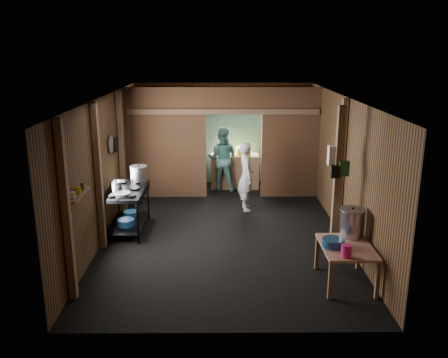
{
  "coord_description": "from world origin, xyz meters",
  "views": [
    {
      "loc": [
        -0.07,
        -8.78,
        3.5
      ],
      "look_at": [
        0.0,
        -0.2,
        1.1
      ],
      "focal_mm": 38.26,
      "sensor_mm": 36.0,
      "label": 1
    }
  ],
  "objects_px": {
    "yellow_tub": "(243,151)",
    "pink_bucket": "(346,251)",
    "stock_pot": "(352,223)",
    "stove_pot_large": "(139,174)",
    "gas_range": "(127,210)",
    "cook": "(246,176)",
    "prep_table": "(346,264)"
  },
  "relations": [
    {
      "from": "stove_pot_large",
      "to": "cook",
      "type": "xyz_separation_m",
      "value": [
        2.21,
        0.73,
        -0.24
      ]
    },
    {
      "from": "gas_range",
      "to": "prep_table",
      "type": "bearing_deg",
      "value": -30.32
    },
    {
      "from": "stock_pot",
      "to": "pink_bucket",
      "type": "height_order",
      "value": "stock_pot"
    },
    {
      "from": "stove_pot_large",
      "to": "cook",
      "type": "distance_m",
      "value": 2.34
    },
    {
      "from": "stock_pot",
      "to": "gas_range",
      "type": "bearing_deg",
      "value": 155.36
    },
    {
      "from": "prep_table",
      "to": "yellow_tub",
      "type": "relative_size",
      "value": 2.82
    },
    {
      "from": "gas_range",
      "to": "pink_bucket",
      "type": "bearing_deg",
      "value": -35.34
    },
    {
      "from": "prep_table",
      "to": "pink_bucket",
      "type": "xyz_separation_m",
      "value": [
        -0.11,
        -0.38,
        0.39
      ]
    },
    {
      "from": "stove_pot_large",
      "to": "gas_range",
      "type": "bearing_deg",
      "value": -108.07
    },
    {
      "from": "stove_pot_large",
      "to": "prep_table",
      "type": "bearing_deg",
      "value": -37.24
    },
    {
      "from": "stove_pot_large",
      "to": "pink_bucket",
      "type": "bearing_deg",
      "value": -41.86
    },
    {
      "from": "yellow_tub",
      "to": "cook",
      "type": "height_order",
      "value": "cook"
    },
    {
      "from": "stove_pot_large",
      "to": "cook",
      "type": "relative_size",
      "value": 0.23
    },
    {
      "from": "prep_table",
      "to": "cook",
      "type": "height_order",
      "value": "cook"
    },
    {
      "from": "prep_table",
      "to": "stock_pot",
      "type": "xyz_separation_m",
      "value": [
        0.17,
        0.39,
        0.52
      ]
    },
    {
      "from": "gas_range",
      "to": "stove_pot_large",
      "type": "bearing_deg",
      "value": 71.93
    },
    {
      "from": "yellow_tub",
      "to": "pink_bucket",
      "type": "bearing_deg",
      "value": -77.7
    },
    {
      "from": "gas_range",
      "to": "yellow_tub",
      "type": "relative_size",
      "value": 3.93
    },
    {
      "from": "stock_pot",
      "to": "yellow_tub",
      "type": "xyz_separation_m",
      "value": [
        -1.48,
        4.74,
        0.13
      ]
    },
    {
      "from": "pink_bucket",
      "to": "yellow_tub",
      "type": "relative_size",
      "value": 0.49
    },
    {
      "from": "gas_range",
      "to": "stove_pot_large",
      "type": "distance_m",
      "value": 0.8
    },
    {
      "from": "stove_pot_large",
      "to": "yellow_tub",
      "type": "xyz_separation_m",
      "value": [
        2.22,
        2.45,
        -0.05
      ]
    },
    {
      "from": "gas_range",
      "to": "prep_table",
      "type": "distance_m",
      "value": 4.3
    },
    {
      "from": "gas_range",
      "to": "stove_pot_large",
      "type": "relative_size",
      "value": 4.11
    },
    {
      "from": "stove_pot_large",
      "to": "yellow_tub",
      "type": "distance_m",
      "value": 3.31
    },
    {
      "from": "stove_pot_large",
      "to": "pink_bucket",
      "type": "xyz_separation_m",
      "value": [
        3.43,
        -3.07,
        -0.3
      ]
    },
    {
      "from": "stove_pot_large",
      "to": "cook",
      "type": "bearing_deg",
      "value": 18.3
    },
    {
      "from": "pink_bucket",
      "to": "stock_pot",
      "type": "bearing_deg",
      "value": 70.17
    },
    {
      "from": "prep_table",
      "to": "stock_pot",
      "type": "height_order",
      "value": "stock_pot"
    },
    {
      "from": "gas_range",
      "to": "yellow_tub",
      "type": "xyz_separation_m",
      "value": [
        2.39,
        2.97,
        0.53
      ]
    },
    {
      "from": "prep_table",
      "to": "stove_pot_large",
      "type": "bearing_deg",
      "value": 142.76
    },
    {
      "from": "gas_range",
      "to": "pink_bucket",
      "type": "distance_m",
      "value": 4.42
    }
  ]
}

